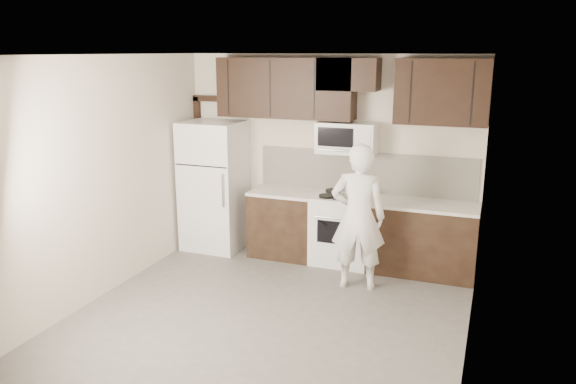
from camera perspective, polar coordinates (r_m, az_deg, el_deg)
The scene contains 14 objects.
floor at distance 6.00m, azimuth -2.44°, elevation -13.01°, with size 4.50×4.50×0.00m, color #55524F.
back_wall at distance 7.58m, azimuth 4.12°, elevation 3.59°, with size 4.00×4.00×0.00m, color beige.
ceiling at distance 5.33m, azimuth -2.75°, elevation 13.75°, with size 4.50×4.50×0.00m, color white.
counter_run at distance 7.37m, azimuth 7.82°, elevation -4.01°, with size 2.95×0.64×0.91m.
stove at distance 7.43m, azimuth 5.53°, elevation -3.74°, with size 0.76×0.66×0.94m.
backsplash at distance 7.48m, azimuth 7.75°, elevation 2.03°, with size 2.90×0.02×0.54m, color silver.
upper_cabinets at distance 7.24m, azimuth 5.45°, elevation 10.51°, with size 3.48×0.35×0.78m.
microwave at distance 7.27m, azimuth 6.00°, elevation 5.49°, with size 0.76×0.42×0.40m.
refrigerator at distance 7.93m, azimuth -7.49°, elevation 0.65°, with size 0.80×0.76×1.80m.
door_trim at distance 8.31m, azimuth -8.79°, elevation 3.68°, with size 0.50×0.08×2.12m.
saucepan at distance 7.11m, azimuth 6.73°, elevation -0.26°, with size 0.31×0.18×0.17m.
baking_tray at distance 7.13m, azimuth 6.25°, elevation -0.67°, with size 0.36×0.27×0.02m, color black.
pizza at distance 7.13m, azimuth 6.26°, elevation -0.53°, with size 0.24×0.24×0.02m, color tan.
person at distance 6.55m, azimuth 7.14°, elevation -2.54°, with size 0.63×0.41×1.73m, color white.
Camera 1 is at (2.11, -4.90, 2.74)m, focal length 35.00 mm.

